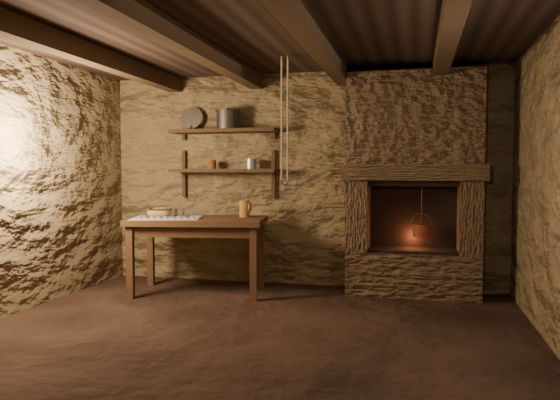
% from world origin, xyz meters
% --- Properties ---
extents(floor, '(4.50, 4.50, 0.00)m').
position_xyz_m(floor, '(0.00, 0.00, 0.00)').
color(floor, black).
rests_on(floor, ground).
extents(back_wall, '(4.50, 0.04, 2.40)m').
position_xyz_m(back_wall, '(0.00, 2.00, 1.20)').
color(back_wall, brown).
rests_on(back_wall, floor).
extents(front_wall, '(4.50, 0.04, 2.40)m').
position_xyz_m(front_wall, '(0.00, -2.00, 1.20)').
color(front_wall, brown).
rests_on(front_wall, floor).
extents(left_wall, '(0.04, 4.00, 2.40)m').
position_xyz_m(left_wall, '(-2.25, 0.00, 1.20)').
color(left_wall, brown).
rests_on(left_wall, floor).
extents(ceiling, '(4.50, 4.00, 0.04)m').
position_xyz_m(ceiling, '(0.00, 0.00, 2.40)').
color(ceiling, black).
rests_on(ceiling, back_wall).
extents(beam_far_left, '(0.14, 3.95, 0.16)m').
position_xyz_m(beam_far_left, '(-1.50, 0.00, 2.31)').
color(beam_far_left, black).
rests_on(beam_far_left, ceiling).
extents(beam_mid_left, '(0.14, 3.95, 0.16)m').
position_xyz_m(beam_mid_left, '(-0.50, 0.00, 2.31)').
color(beam_mid_left, black).
rests_on(beam_mid_left, ceiling).
extents(beam_mid_right, '(0.14, 3.95, 0.16)m').
position_xyz_m(beam_mid_right, '(0.50, 0.00, 2.31)').
color(beam_mid_right, black).
rests_on(beam_mid_right, ceiling).
extents(beam_far_right, '(0.14, 3.95, 0.16)m').
position_xyz_m(beam_far_right, '(1.50, 0.00, 2.31)').
color(beam_far_right, black).
rests_on(beam_far_right, ceiling).
extents(shelf_lower, '(1.25, 0.30, 0.04)m').
position_xyz_m(shelf_lower, '(-0.85, 1.84, 1.30)').
color(shelf_lower, black).
rests_on(shelf_lower, back_wall).
extents(shelf_upper, '(1.25, 0.30, 0.04)m').
position_xyz_m(shelf_upper, '(-0.85, 1.84, 1.75)').
color(shelf_upper, black).
rests_on(shelf_upper, back_wall).
extents(hearth, '(1.43, 0.51, 2.30)m').
position_xyz_m(hearth, '(1.25, 1.77, 1.23)').
color(hearth, '#3A291D').
rests_on(hearth, floor).
extents(work_table, '(1.51, 1.02, 0.80)m').
position_xyz_m(work_table, '(-0.96, 1.32, 0.43)').
color(work_table, '#362013').
rests_on(work_table, floor).
extents(linen_cloth, '(0.82, 0.73, 0.01)m').
position_xyz_m(linen_cloth, '(-1.26, 1.21, 0.80)').
color(linen_cloth, beige).
rests_on(linen_cloth, work_table).
extents(pewter_cutlery_row, '(0.62, 0.38, 0.01)m').
position_xyz_m(pewter_cutlery_row, '(-1.26, 1.19, 0.81)').
color(pewter_cutlery_row, gray).
rests_on(pewter_cutlery_row, linen_cloth).
extents(drinking_glasses, '(0.22, 0.07, 0.09)m').
position_xyz_m(drinking_glasses, '(-1.24, 1.34, 0.85)').
color(drinking_glasses, silver).
rests_on(drinking_glasses, linen_cloth).
extents(stoneware_jug, '(0.13, 0.12, 0.41)m').
position_xyz_m(stoneware_jug, '(-0.51, 1.54, 0.97)').
color(stoneware_jug, '#9D621E').
rests_on(stoneware_jug, work_table).
extents(wooden_bowl, '(0.34, 0.34, 0.12)m').
position_xyz_m(wooden_bowl, '(-1.43, 1.44, 0.84)').
color(wooden_bowl, '#A07E45').
rests_on(wooden_bowl, work_table).
extents(iron_stockpot, '(0.30, 0.30, 0.19)m').
position_xyz_m(iron_stockpot, '(-0.80, 1.84, 1.87)').
color(iron_stockpot, '#2B2826').
rests_on(iron_stockpot, shelf_upper).
extents(tin_pan, '(0.29, 0.15, 0.28)m').
position_xyz_m(tin_pan, '(-1.28, 1.94, 1.91)').
color(tin_pan, '#A4A49F').
rests_on(tin_pan, shelf_upper).
extents(small_kettle, '(0.20, 0.17, 0.17)m').
position_xyz_m(small_kettle, '(-0.53, 1.84, 1.38)').
color(small_kettle, '#A4A49F').
rests_on(small_kettle, shelf_lower).
extents(rusty_tin, '(0.13, 0.13, 0.10)m').
position_xyz_m(rusty_tin, '(-1.00, 1.84, 1.37)').
color(rusty_tin, '#612E13').
rests_on(rusty_tin, shelf_lower).
extents(red_pot, '(0.20, 0.19, 0.54)m').
position_xyz_m(red_pot, '(1.34, 1.72, 0.69)').
color(red_pot, maroon).
rests_on(red_pot, hearth).
extents(hanging_ropes, '(0.08, 0.08, 1.20)m').
position_xyz_m(hanging_ropes, '(0.05, 1.05, 1.80)').
color(hanging_ropes, tan).
rests_on(hanging_ropes, ceiling).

